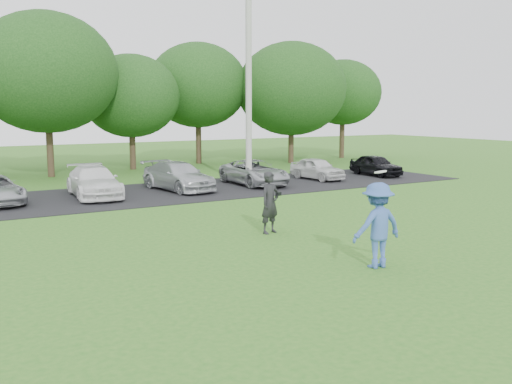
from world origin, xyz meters
TOP-DOWN VIEW (x-y plane):
  - ground at (0.00, 0.00)m, footprint 100.00×100.00m
  - parking_lot at (0.00, 13.00)m, footprint 32.00×6.50m
  - utility_pole at (5.08, 12.70)m, footprint 0.28×0.28m
  - frisbee_player at (0.82, -0.54)m, footprint 1.31×0.81m
  - camera_bystander at (0.64, 3.78)m, footprint 0.75×0.59m
  - parked_cars at (0.20, 13.18)m, footprint 27.81×4.53m
  - tree_row at (1.51, 22.76)m, footprint 42.39×9.85m

SIDE VIEW (x-z plane):
  - ground at x=0.00m, z-range 0.00..0.00m
  - parking_lot at x=0.00m, z-range 0.00..0.03m
  - parked_cars at x=0.20m, z-range -0.01..1.24m
  - camera_bystander at x=0.64m, z-range 0.00..1.81m
  - frisbee_player at x=0.82m, z-range -0.16..2.13m
  - utility_pole at x=5.08m, z-range 0.00..9.20m
  - tree_row at x=1.51m, z-range 0.59..9.23m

